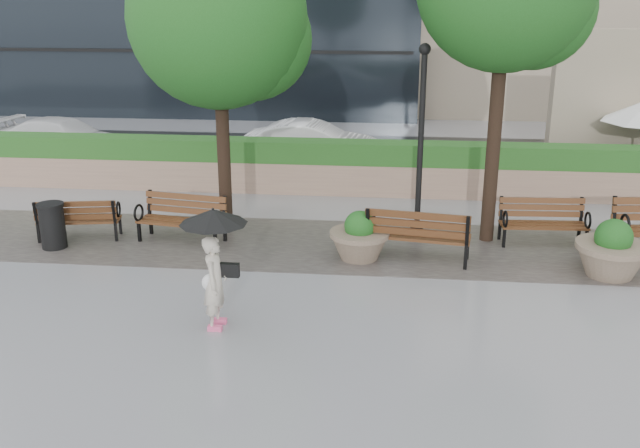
# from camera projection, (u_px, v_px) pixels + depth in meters

# --- Properties ---
(ground) EXTENTS (100.00, 100.00, 0.00)m
(ground) POSITION_uv_depth(u_px,v_px,m) (382.00, 310.00, 11.81)
(ground) COLOR gray
(ground) RESTS_ON ground
(cobble_strip) EXTENTS (28.00, 3.20, 0.01)m
(cobble_strip) POSITION_uv_depth(u_px,v_px,m) (385.00, 247.00, 14.64)
(cobble_strip) COLOR #383330
(cobble_strip) RESTS_ON ground
(hedge_wall) EXTENTS (24.00, 0.80, 1.35)m
(hedge_wall) POSITION_uv_depth(u_px,v_px,m) (388.00, 169.00, 18.20)
(hedge_wall) COLOR tan
(hedge_wall) RESTS_ON ground
(asphalt_street) EXTENTS (40.00, 7.00, 0.00)m
(asphalt_street) POSITION_uv_depth(u_px,v_px,m) (390.00, 158.00, 22.19)
(asphalt_street) COLOR black
(asphalt_street) RESTS_ON ground
(bench_0) EXTENTS (1.75, 0.94, 0.89)m
(bench_0) POSITION_uv_depth(u_px,v_px,m) (80.00, 227.00, 15.04)
(bench_0) COLOR brown
(bench_0) RESTS_ON ground
(bench_1) EXTENTS (1.90, 1.01, 0.97)m
(bench_1) POSITION_uv_depth(u_px,v_px,m) (182.00, 228.00, 14.88)
(bench_1) COLOR brown
(bench_1) RESTS_ON ground
(bench_2) EXTENTS (2.08, 1.08, 1.06)m
(bench_2) POSITION_uv_depth(u_px,v_px,m) (418.00, 245.00, 13.85)
(bench_2) COLOR brown
(bench_2) RESTS_ON ground
(bench_3) EXTENTS (1.78, 0.79, 0.93)m
(bench_3) POSITION_uv_depth(u_px,v_px,m) (542.00, 231.00, 14.73)
(bench_3) COLOR brown
(bench_3) RESTS_ON ground
(planter_left) EXTENTS (1.17, 1.17, 0.98)m
(planter_left) POSITION_uv_depth(u_px,v_px,m) (359.00, 240.00, 13.91)
(planter_left) COLOR #7F6B56
(planter_left) RESTS_ON ground
(planter_right) EXTENTS (1.31, 1.31, 1.10)m
(planter_right) POSITION_uv_depth(u_px,v_px,m) (611.00, 254.00, 13.05)
(planter_right) COLOR #7F6B56
(planter_right) RESTS_ON ground
(trash_bin) EXTENTS (0.54, 0.54, 0.90)m
(trash_bin) POSITION_uv_depth(u_px,v_px,m) (53.00, 227.00, 14.46)
(trash_bin) COLOR black
(trash_bin) RESTS_ON ground
(lamppost) EXTENTS (0.28, 0.28, 4.04)m
(lamppost) POSITION_uv_depth(u_px,v_px,m) (420.00, 155.00, 14.71)
(lamppost) COLOR black
(lamppost) RESTS_ON ground
(tree_0) EXTENTS (3.72, 3.67, 6.32)m
(tree_0) POSITION_uv_depth(u_px,v_px,m) (226.00, 24.00, 14.46)
(tree_0) COLOR black
(tree_0) RESTS_ON ground
(car_left) EXTENTS (4.42, 2.30, 1.22)m
(car_left) POSITION_uv_depth(u_px,v_px,m) (65.00, 139.00, 22.07)
(car_left) COLOR silver
(car_left) RESTS_ON ground
(car_right) EXTENTS (4.06, 1.60, 1.32)m
(car_right) POSITION_uv_depth(u_px,v_px,m) (313.00, 144.00, 21.12)
(car_right) COLOR silver
(car_right) RESTS_ON ground
(pedestrian) EXTENTS (1.04, 1.04, 1.92)m
(pedestrian) POSITION_uv_depth(u_px,v_px,m) (215.00, 257.00, 10.88)
(pedestrian) COLOR beige
(pedestrian) RESTS_ON ground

